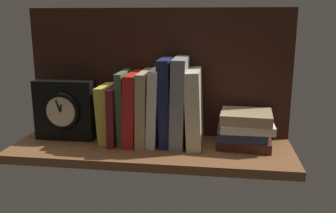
% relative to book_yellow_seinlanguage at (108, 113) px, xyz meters
% --- Properties ---
extents(ground_plane, '(0.83, 0.27, 0.03)m').
position_rel_book_yellow_seinlanguage_xyz_m(ground_plane, '(0.14, -0.04, -0.10)').
color(ground_plane, brown).
extents(back_panel, '(0.83, 0.01, 0.40)m').
position_rel_book_yellow_seinlanguage_xyz_m(back_panel, '(0.14, 0.09, 0.11)').
color(back_panel, black).
rests_on(back_panel, ground_plane).
extents(book_yellow_seinlanguage, '(0.04, 0.13, 0.17)m').
position_rel_book_yellow_seinlanguage_xyz_m(book_yellow_seinlanguage, '(0.00, 0.00, 0.00)').
color(book_yellow_seinlanguage, gold).
rests_on(book_yellow_seinlanguage, ground_plane).
extents(book_maroon_dawkins, '(0.02, 0.17, 0.17)m').
position_rel_book_yellow_seinlanguage_xyz_m(book_maroon_dawkins, '(0.03, 0.00, 0.00)').
color(book_maroon_dawkins, maroon).
rests_on(book_maroon_dawkins, ground_plane).
extents(book_green_romantic, '(0.02, 0.13, 0.22)m').
position_rel_book_yellow_seinlanguage_xyz_m(book_green_romantic, '(0.05, 0.00, 0.02)').
color(book_green_romantic, '#476B44').
rests_on(book_green_romantic, ground_plane).
extents(book_red_requiem, '(0.04, 0.16, 0.21)m').
position_rel_book_yellow_seinlanguage_xyz_m(book_red_requiem, '(0.08, 0.00, 0.02)').
color(book_red_requiem, red).
rests_on(book_red_requiem, ground_plane).
extents(book_tan_shortstories, '(0.03, 0.16, 0.22)m').
position_rel_book_yellow_seinlanguage_xyz_m(book_tan_shortstories, '(0.12, 0.00, 0.02)').
color(book_tan_shortstories, tan).
rests_on(book_tan_shortstories, ground_plane).
extents(book_white_catcher, '(0.04, 0.15, 0.23)m').
position_rel_book_yellow_seinlanguage_xyz_m(book_white_catcher, '(0.15, 0.00, 0.03)').
color(book_white_catcher, silver).
rests_on(book_white_catcher, ground_plane).
extents(book_navy_bierce, '(0.04, 0.13, 0.26)m').
position_rel_book_yellow_seinlanguage_xyz_m(book_navy_bierce, '(0.18, 0.00, 0.04)').
color(book_navy_bierce, '#192147').
rests_on(book_navy_bierce, ground_plane).
extents(book_gray_chess, '(0.04, 0.16, 0.26)m').
position_rel_book_yellow_seinlanguage_xyz_m(book_gray_chess, '(0.22, 0.00, 0.04)').
color(book_gray_chess, gray).
rests_on(book_gray_chess, ground_plane).
extents(book_cream_twain, '(0.05, 0.16, 0.23)m').
position_rel_book_yellow_seinlanguage_xyz_m(book_cream_twain, '(0.27, 0.00, 0.03)').
color(book_cream_twain, beige).
rests_on(book_cream_twain, ground_plane).
extents(framed_clock, '(0.19, 0.07, 0.19)m').
position_rel_book_yellow_seinlanguage_xyz_m(framed_clock, '(-0.14, -0.00, 0.01)').
color(framed_clock, black).
rests_on(framed_clock, ground_plane).
extents(book_stack_side, '(0.16, 0.14, 0.11)m').
position_rel_book_yellow_seinlanguage_xyz_m(book_stack_side, '(0.42, -0.01, -0.03)').
color(book_stack_side, '#471E19').
rests_on(book_stack_side, ground_plane).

